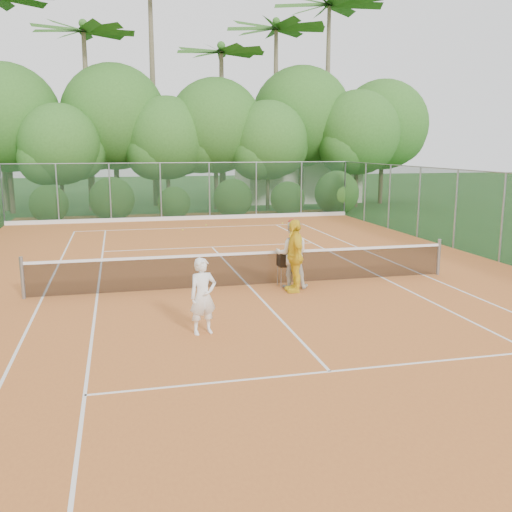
{
  "coord_description": "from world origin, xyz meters",
  "views": [
    {
      "loc": [
        -3.45,
        -15.2,
        3.89
      ],
      "look_at": [
        -0.07,
        -1.2,
        1.1
      ],
      "focal_mm": 40.0,
      "sensor_mm": 36.0,
      "label": 1
    }
  ],
  "objects_px": {
    "player_white": "(203,296)",
    "player_yellow": "(295,256)",
    "ball_hopper": "(286,261)",
    "player_center_grp": "(292,254)"
  },
  "relations": [
    {
      "from": "player_center_grp",
      "to": "ball_hopper",
      "type": "bearing_deg",
      "value": 131.14
    },
    {
      "from": "player_center_grp",
      "to": "player_yellow",
      "type": "bearing_deg",
      "value": -97.81
    },
    {
      "from": "player_white",
      "to": "player_center_grp",
      "type": "relative_size",
      "value": 0.84
    },
    {
      "from": "player_white",
      "to": "player_yellow",
      "type": "height_order",
      "value": "player_yellow"
    },
    {
      "from": "player_white",
      "to": "ball_hopper",
      "type": "xyz_separation_m",
      "value": [
        2.83,
        3.5,
        -0.08
      ]
    },
    {
      "from": "player_center_grp",
      "to": "ball_hopper",
      "type": "xyz_separation_m",
      "value": [
        -0.13,
        0.15,
        -0.22
      ]
    },
    {
      "from": "player_center_grp",
      "to": "player_yellow",
      "type": "distance_m",
      "value": 0.43
    },
    {
      "from": "player_white",
      "to": "player_center_grp",
      "type": "height_order",
      "value": "player_center_grp"
    },
    {
      "from": "ball_hopper",
      "to": "player_white",
      "type": "bearing_deg",
      "value": -127.67
    },
    {
      "from": "player_center_grp",
      "to": "player_yellow",
      "type": "xyz_separation_m",
      "value": [
        -0.06,
        -0.42,
        0.03
      ]
    }
  ]
}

